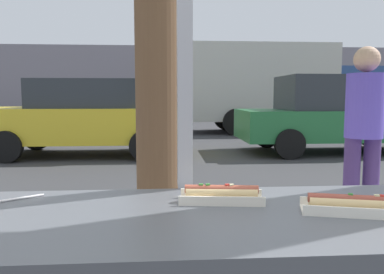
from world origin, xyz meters
TOP-DOWN VIEW (x-y plane):
  - ground_plane at (0.00, 8.00)m, footprint 60.00×60.00m
  - sidewalk_strip at (0.00, 1.60)m, footprint 16.00×2.80m
  - building_facade_far at (0.00, 21.28)m, footprint 28.00×1.20m
  - hotdog_tray_near at (0.43, -0.27)m, footprint 0.29×0.16m
  - hotdog_tray_far at (0.10, -0.13)m, footprint 0.26×0.12m
  - loose_straw at (-0.53, -0.08)m, footprint 0.16×0.11m
  - parked_car_yellow at (-1.80, 7.47)m, footprint 4.41×2.05m
  - parked_car_green at (3.91, 7.47)m, footprint 4.47×2.01m
  - box_truck at (4.01, 12.60)m, footprint 6.99×2.44m
  - pedestrian at (1.68, 2.00)m, footprint 0.32×0.32m

SIDE VIEW (x-z plane):
  - ground_plane at x=0.00m, z-range 0.00..0.00m
  - sidewalk_strip at x=0.00m, z-range 0.00..0.12m
  - parked_car_yellow at x=-1.80m, z-range 0.02..1.70m
  - parked_car_green at x=3.91m, z-range 0.00..1.78m
  - loose_straw at x=-0.53m, z-range 1.01..1.02m
  - hotdog_tray_far at x=0.10m, z-range 1.01..1.06m
  - hotdog_tray_near at x=0.43m, z-range 1.01..1.06m
  - pedestrian at x=1.68m, z-range 0.24..1.87m
  - box_truck at x=4.01m, z-range 0.12..3.24m
  - building_facade_far at x=0.00m, z-range 0.00..4.13m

